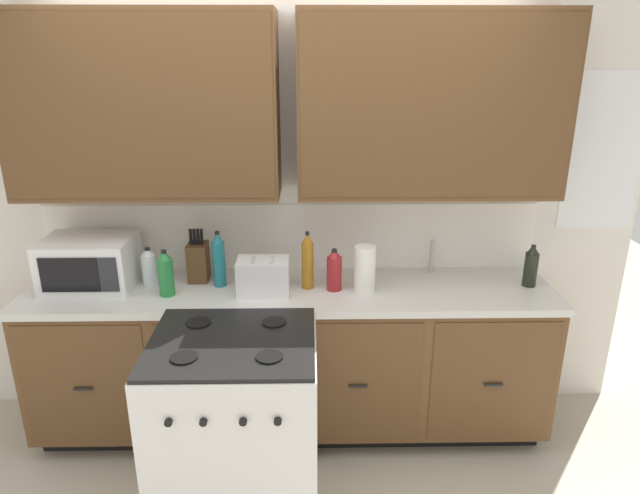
{
  "coord_description": "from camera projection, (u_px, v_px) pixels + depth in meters",
  "views": [
    {
      "loc": [
        0.12,
        -2.57,
        2.17
      ],
      "look_at": [
        0.17,
        0.27,
        1.17
      ],
      "focal_mm": 31.47,
      "sensor_mm": 36.0,
      "label": 1
    }
  ],
  "objects": [
    {
      "name": "ground_plane",
      "position": [
        291.0,
        459.0,
        3.15
      ],
      "size": [
        8.0,
        8.0,
        0.0
      ],
      "primitive_type": "plane",
      "color": "#B2A893"
    },
    {
      "name": "wall_unit",
      "position": [
        290.0,
        150.0,
        3.06
      ],
      "size": [
        4.1,
        0.4,
        2.46
      ],
      "color": "white",
      "rests_on": "ground_plane"
    },
    {
      "name": "counter_run",
      "position": [
        292.0,
        358.0,
        3.27
      ],
      "size": [
        2.93,
        0.64,
        0.92
      ],
      "color": "black",
      "rests_on": "ground_plane"
    },
    {
      "name": "stove_range",
      "position": [
        237.0,
        427.0,
        2.67
      ],
      "size": [
        0.76,
        0.68,
        0.95
      ],
      "color": "white",
      "rests_on": "ground_plane"
    },
    {
      "name": "microwave",
      "position": [
        90.0,
        263.0,
        3.1
      ],
      "size": [
        0.48,
        0.37,
        0.28
      ],
      "color": "white",
      "rests_on": "counter_run"
    },
    {
      "name": "toaster",
      "position": [
        263.0,
        276.0,
        3.03
      ],
      "size": [
        0.28,
        0.18,
        0.19
      ],
      "color": "white",
      "rests_on": "counter_run"
    },
    {
      "name": "knife_block",
      "position": [
        198.0,
        261.0,
        3.19
      ],
      "size": [
        0.11,
        0.14,
        0.31
      ],
      "color": "#52361E",
      "rests_on": "counter_run"
    },
    {
      "name": "sink_faucet",
      "position": [
        432.0,
        257.0,
        3.3
      ],
      "size": [
        0.02,
        0.02,
        0.2
      ],
      "primitive_type": "cylinder",
      "color": "#B2B5BA",
      "rests_on": "counter_run"
    },
    {
      "name": "paper_towel_roll",
      "position": [
        365.0,
        269.0,
        3.04
      ],
      "size": [
        0.12,
        0.12,
        0.26
      ],
      "primitive_type": "cylinder",
      "color": "white",
      "rests_on": "counter_run"
    },
    {
      "name": "bottle_red",
      "position": [
        334.0,
        270.0,
        3.06
      ],
      "size": [
        0.08,
        0.08,
        0.24
      ],
      "color": "maroon",
      "rests_on": "counter_run"
    },
    {
      "name": "bottle_green",
      "position": [
        166.0,
        273.0,
        2.99
      ],
      "size": [
        0.08,
        0.08,
        0.26
      ],
      "color": "#237A38",
      "rests_on": "counter_run"
    },
    {
      "name": "bottle_amber",
      "position": [
        308.0,
        261.0,
        3.07
      ],
      "size": [
        0.07,
        0.07,
        0.33
      ],
      "color": "#9E6619",
      "rests_on": "counter_run"
    },
    {
      "name": "bottle_dark",
      "position": [
        531.0,
        266.0,
        3.11
      ],
      "size": [
        0.08,
        0.08,
        0.24
      ],
      "color": "black",
      "rests_on": "counter_run"
    },
    {
      "name": "bottle_teal",
      "position": [
        219.0,
        259.0,
        3.1
      ],
      "size": [
        0.07,
        0.07,
        0.32
      ],
      "color": "#1E707A",
      "rests_on": "counter_run"
    },
    {
      "name": "bottle_clear",
      "position": [
        149.0,
        267.0,
        3.12
      ],
      "size": [
        0.08,
        0.08,
        0.22
      ],
      "color": "silver",
      "rests_on": "counter_run"
    }
  ]
}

